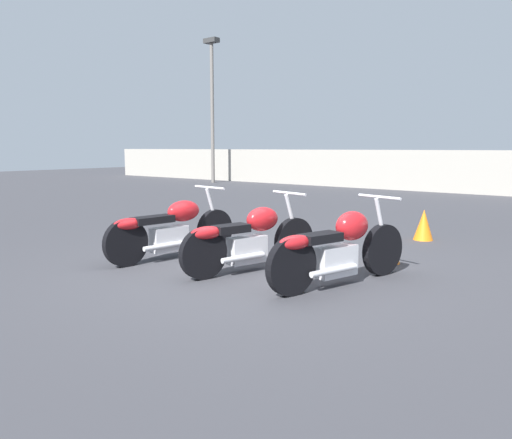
% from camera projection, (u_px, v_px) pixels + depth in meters
% --- Properties ---
extents(ground_plane, '(60.00, 60.00, 0.00)m').
position_uv_depth(ground_plane, '(247.00, 270.00, 6.58)').
color(ground_plane, '#38383D').
extents(fence_back, '(40.00, 0.04, 1.51)m').
position_uv_depth(fence_back, '(497.00, 173.00, 16.62)').
color(fence_back, '#9E998E').
rests_on(fence_back, ground_plane).
extents(light_pole_right, '(0.70, 0.35, 6.37)m').
position_uv_depth(light_pole_right, '(212.00, 97.00, 22.34)').
color(light_pole_right, slate).
rests_on(light_pole_right, ground_plane).
extents(motorcycle_slot_0, '(0.69, 2.20, 1.01)m').
position_uv_depth(motorcycle_slot_0, '(171.00, 229.00, 7.22)').
color(motorcycle_slot_0, black).
rests_on(motorcycle_slot_0, ground_plane).
extents(motorcycle_slot_1, '(0.81, 2.06, 1.00)m').
position_uv_depth(motorcycle_slot_1, '(249.00, 239.00, 6.48)').
color(motorcycle_slot_1, black).
rests_on(motorcycle_slot_1, ground_plane).
extents(motorcycle_slot_2, '(0.82, 2.10, 1.02)m').
position_uv_depth(motorcycle_slot_2, '(339.00, 248.00, 5.80)').
color(motorcycle_slot_2, black).
rests_on(motorcycle_slot_2, ground_plane).
extents(traffic_cone_near, '(0.30, 0.30, 0.43)m').
position_uv_depth(traffic_cone_near, '(389.00, 248.00, 6.95)').
color(traffic_cone_near, orange).
rests_on(traffic_cone_near, ground_plane).
extents(traffic_cone_far, '(0.34, 0.34, 0.53)m').
position_uv_depth(traffic_cone_far, '(424.00, 225.00, 8.68)').
color(traffic_cone_far, orange).
rests_on(traffic_cone_far, ground_plane).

